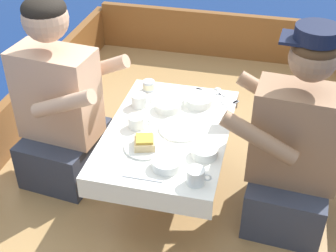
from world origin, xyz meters
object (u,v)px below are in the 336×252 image
at_px(coffee_cup_port, 137,121).
at_px(tin_can, 149,86).
at_px(person_starboard, 294,152).
at_px(coffee_cup_center, 196,176).
at_px(sandwich, 145,142).
at_px(person_port, 60,109).
at_px(coffee_cup_starboard, 139,100).

xyz_separation_m(coffee_cup_port, tin_can, (-0.04, 0.35, -0.00)).
xyz_separation_m(person_starboard, coffee_cup_center, (-0.39, -0.35, 0.07)).
height_order(sandwich, coffee_cup_port, same).
relative_size(person_port, sandwich, 8.72).
bearing_deg(person_port, coffee_cup_port, -4.38).
bearing_deg(coffee_cup_starboard, person_starboard, -11.59).
distance_m(person_starboard, coffee_cup_center, 0.52).
relative_size(person_starboard, sandwich, 8.72).
distance_m(person_port, sandwich, 0.57).
bearing_deg(person_port, person_starboard, 3.52).
xyz_separation_m(coffee_cup_starboard, coffee_cup_center, (0.39, -0.51, 0.00)).
distance_m(coffee_cup_starboard, coffee_cup_center, 0.64).
bearing_deg(tin_can, coffee_cup_starboard, -91.25).
bearing_deg(person_port, sandwich, -17.91).
bearing_deg(coffee_cup_port, coffee_cup_center, -43.08).
xyz_separation_m(person_starboard, tin_can, (-0.77, 0.32, 0.06)).
bearing_deg(coffee_cup_center, sandwich, 146.70).
bearing_deg(tin_can, person_port, -146.56).
height_order(person_port, coffee_cup_starboard, person_port).
distance_m(coffee_cup_center, tin_can, 0.77).
height_order(person_starboard, tin_can, person_starboard).
bearing_deg(person_port, tin_can, 39.94).
distance_m(sandwich, coffee_cup_port, 0.17).
bearing_deg(tin_can, person_starboard, -22.74).
bearing_deg(person_starboard, tin_can, -18.51).
bearing_deg(coffee_cup_starboard, tin_can, 88.75).
xyz_separation_m(person_starboard, sandwich, (-0.65, -0.17, 0.07)).
relative_size(coffee_cup_port, coffee_cup_starboard, 1.02).
bearing_deg(coffee_cup_port, tin_can, 96.21).
height_order(sandwich, coffee_cup_center, coffee_cup_center).
xyz_separation_m(person_port, coffee_cup_center, (0.78, -0.41, 0.05)).
distance_m(coffee_cup_starboard, tin_can, 0.16).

